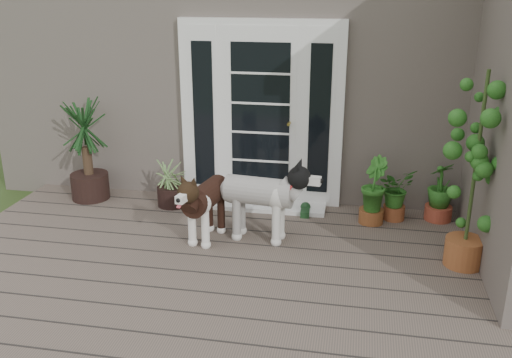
# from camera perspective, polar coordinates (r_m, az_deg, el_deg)

# --- Properties ---
(deck) EXTENTS (6.20, 4.60, 0.12)m
(deck) POSITION_cam_1_polar(r_m,az_deg,el_deg) (4.93, -1.80, -12.33)
(deck) COLOR #6B5B4C
(deck) RESTS_ON ground
(house_main) EXTENTS (7.40, 4.00, 3.10)m
(house_main) POSITION_cam_1_polar(r_m,az_deg,el_deg) (8.46, 4.39, 11.92)
(house_main) COLOR #665E54
(house_main) RESTS_ON ground
(door_unit) EXTENTS (1.90, 0.14, 2.15)m
(door_unit) POSITION_cam_1_polar(r_m,az_deg,el_deg) (6.55, 0.52, 6.59)
(door_unit) COLOR white
(door_unit) RESTS_ON deck
(door_step) EXTENTS (1.60, 0.40, 0.05)m
(door_step) POSITION_cam_1_polar(r_m,az_deg,el_deg) (6.68, 0.19, -2.60)
(door_step) COLOR white
(door_step) RESTS_ON deck
(brindle_dog) EXTENTS (0.51, 0.89, 0.70)m
(brindle_dog) POSITION_cam_1_polar(r_m,az_deg,el_deg) (5.76, -5.05, -2.92)
(brindle_dog) COLOR black
(brindle_dog) RESTS_ON deck
(white_dog) EXTENTS (0.97, 0.50, 0.77)m
(white_dog) POSITION_cam_1_polar(r_m,az_deg,el_deg) (5.72, 0.32, -2.59)
(white_dog) COLOR silver
(white_dog) RESTS_ON deck
(spider_plant) EXTENTS (0.68, 0.68, 0.63)m
(spider_plant) POSITION_cam_1_polar(r_m,az_deg,el_deg) (6.69, -8.56, -0.12)
(spider_plant) COLOR #94A264
(spider_plant) RESTS_ON deck
(yucca) EXTENTS (0.90, 0.90, 1.25)m
(yucca) POSITION_cam_1_polar(r_m,az_deg,el_deg) (7.04, -16.84, 2.88)
(yucca) COLOR #133311
(yucca) RESTS_ON deck
(herb_a) EXTENTS (0.55, 0.55, 0.50)m
(herb_a) POSITION_cam_1_polar(r_m,az_deg,el_deg) (6.45, 13.93, -1.90)
(herb_a) COLOR #185418
(herb_a) RESTS_ON deck
(herb_b) EXTENTS (0.41, 0.41, 0.54)m
(herb_b) POSITION_cam_1_polar(r_m,az_deg,el_deg) (6.28, 11.72, -2.08)
(herb_b) COLOR #19591F
(herb_b) RESTS_ON deck
(herb_c) EXTENTS (0.48, 0.48, 0.53)m
(herb_c) POSITION_cam_1_polar(r_m,az_deg,el_deg) (6.57, 18.16, -1.80)
(herb_c) COLOR #235217
(herb_c) RESTS_ON deck
(sapling) EXTENTS (0.68, 0.68, 1.91)m
(sapling) POSITION_cam_1_polar(r_m,az_deg,el_deg) (5.36, 21.37, 0.91)
(sapling) COLOR #1B4D16
(sapling) RESTS_ON deck
(clog_left) EXTENTS (0.15, 0.31, 0.09)m
(clog_left) POSITION_cam_1_polar(r_m,az_deg,el_deg) (6.61, 2.60, -2.67)
(clog_left) COLOR black
(clog_left) RESTS_ON deck
(clog_right) EXTENTS (0.16, 0.31, 0.09)m
(clog_right) POSITION_cam_1_polar(r_m,az_deg,el_deg) (6.48, 5.02, -3.20)
(clog_right) COLOR #163719
(clog_right) RESTS_ON deck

